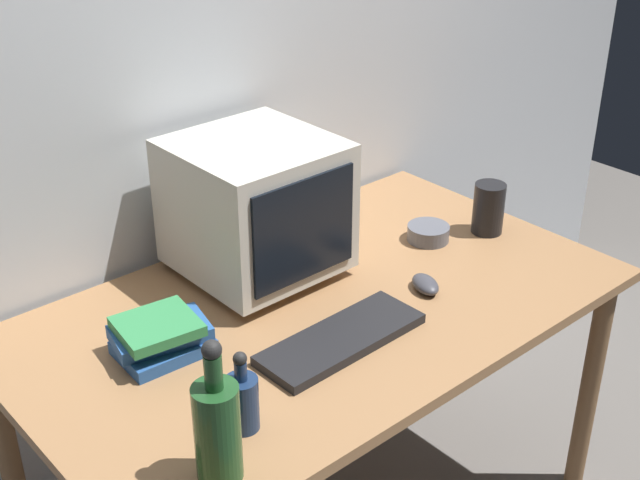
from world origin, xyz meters
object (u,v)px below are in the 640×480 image
cd_spindle (428,233)px  bottle_tall (217,428)px  crt_monitor (256,207)px  bottle_short (242,400)px  keyboard (341,339)px  computer_mouse (425,284)px  book_stack (161,336)px  metal_canister (488,208)px

cd_spindle → bottle_tall: bearing=-158.9°
crt_monitor → cd_spindle: size_ratio=3.25×
bottle_short → keyboard: bearing=14.0°
computer_mouse → bottle_tall: 0.82m
crt_monitor → bottle_tall: size_ratio=1.28×
crt_monitor → computer_mouse: (0.27, -0.36, -0.17)m
bottle_tall → book_stack: 0.44m
cd_spindle → metal_canister: 0.19m
crt_monitor → metal_canister: bearing=-21.2°
bottle_short → bottle_tall: bearing=-144.4°
metal_canister → bottle_short: bearing=-167.8°
computer_mouse → bottle_short: 0.68m
crt_monitor → computer_mouse: crt_monitor is taller
bottle_tall → metal_canister: (1.16, 0.31, -0.04)m
keyboard → bottle_short: 0.36m
keyboard → computer_mouse: (0.32, 0.03, 0.01)m
bottle_short → computer_mouse: bearing=10.1°
crt_monitor → book_stack: (-0.39, -0.15, -0.15)m
cd_spindle → metal_canister: bearing=-24.5°
keyboard → bottle_tall: 0.50m
crt_monitor → bottle_short: (-0.41, -0.48, -0.13)m
crt_monitor → cd_spindle: bearing=-20.0°
cd_spindle → crt_monitor: bearing=160.0°
cd_spindle → metal_canister: metal_canister is taller
computer_mouse → book_stack: 0.69m
cd_spindle → metal_canister: size_ratio=0.80×
cd_spindle → bottle_short: bearing=-161.0°
keyboard → book_stack: 0.41m
keyboard → bottle_tall: (-0.46, -0.17, 0.10)m
bottle_tall → cd_spindle: (1.00, 0.39, -0.09)m
keyboard → bottle_tall: size_ratio=1.38×
cd_spindle → keyboard: bearing=-157.9°
computer_mouse → metal_canister: bearing=38.5°
computer_mouse → bottle_short: size_ratio=0.55×
cd_spindle → book_stack: bearing=178.2°
bottle_tall → metal_canister: bottle_tall is taller
computer_mouse → metal_canister: 0.40m
book_stack → cd_spindle: size_ratio=1.99×
crt_monitor → keyboard: (-0.06, -0.39, -0.18)m
crt_monitor → cd_spindle: crt_monitor is taller
computer_mouse → book_stack: bearing=-175.1°
bottle_short → cd_spindle: 0.93m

